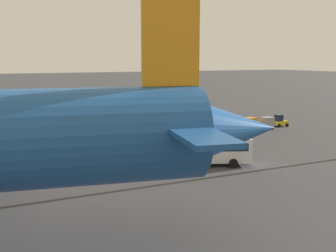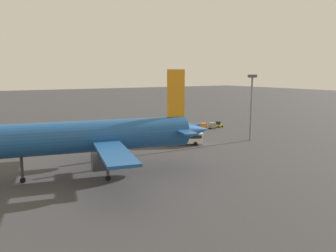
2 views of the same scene
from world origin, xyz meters
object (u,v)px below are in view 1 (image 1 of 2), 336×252
cargo_cart_grey (267,122)px  cargo_cart_orange (250,123)px  shuttle_bus_far (201,149)px  baggage_tug (280,121)px  shuttle_bus_near (52,136)px  cargo_cart_blue (235,124)px  worker_person (87,132)px

cargo_cart_grey → cargo_cart_orange: 3.16m
shuttle_bus_far → cargo_cart_orange: 25.29m
shuttle_bus_far → baggage_tug: 31.25m
baggage_tug → shuttle_bus_far: bearing=36.5°
shuttle_bus_far → shuttle_bus_near: bearing=-22.9°
shuttle_bus_near → baggage_tug: bearing=-154.5°
baggage_tug → cargo_cart_grey: baggage_tug is taller
shuttle_bus_far → cargo_cart_blue: size_ratio=5.12×
shuttle_bus_near → worker_person: 9.69m
shuttle_bus_far → worker_person: 22.55m
shuttle_bus_far → cargo_cart_grey: shuttle_bus_far is taller
worker_person → baggage_tug: bearing=172.1°
baggage_tug → shuttle_bus_near: bearing=7.5°
cargo_cart_grey → cargo_cart_blue: (6.16, -0.44, 0.00)m
shuttle_bus_near → worker_person: shuttle_bus_near is taller
cargo_cart_grey → cargo_cart_orange: same height
shuttle_bus_near → cargo_cart_blue: shuttle_bus_near is taller
cargo_cart_blue → shuttle_bus_near: bearing=3.2°
cargo_cart_orange → worker_person: bearing=-11.2°
worker_person → cargo_cart_grey: size_ratio=0.81×
baggage_tug → worker_person: baggage_tug is taller
shuttle_bus_near → worker_person: (-6.49, -7.11, -1.11)m
shuttle_bus_far → cargo_cart_orange: size_ratio=5.12×
worker_person → cargo_cart_grey: cargo_cart_grey is taller
cargo_cart_grey → cargo_cart_blue: same height
cargo_cart_grey → cargo_cart_orange: (3.08, -0.72, 0.00)m
cargo_cart_grey → worker_person: bearing=-11.4°
shuttle_bus_near → shuttle_bus_far: (-13.31, 14.37, -0.11)m
cargo_cart_grey → cargo_cart_blue: bearing=-4.1°
worker_person → shuttle_bus_near: bearing=47.6°
worker_person → cargo_cart_orange: size_ratio=0.81×
shuttle_bus_near → cargo_cart_orange: size_ratio=5.21×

